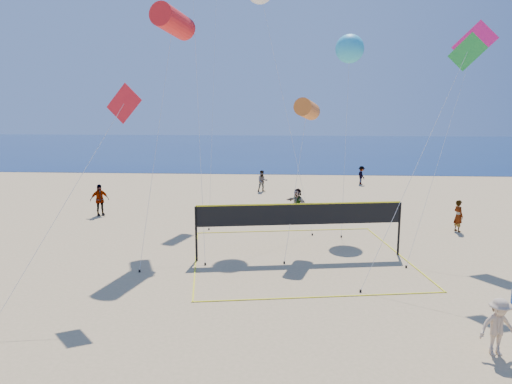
{
  "coord_description": "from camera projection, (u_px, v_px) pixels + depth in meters",
  "views": [
    {
      "loc": [
        -0.01,
        -9.39,
        7.04
      ],
      "look_at": [
        -0.71,
        2.0,
        4.9
      ],
      "focal_mm": 35.0,
      "sensor_mm": 36.0,
      "label": 1
    }
  ],
  "objects": [
    {
      "name": "ocean",
      "position": [
        287.0,
        148.0,
        71.33
      ],
      "size": [
        140.0,
        50.0,
        0.03
      ],
      "primitive_type": "cube",
      "color": "navy",
      "rests_on": "ground"
    },
    {
      "name": "bystander_b",
      "position": [
        498.0,
        327.0,
        13.79
      ],
      "size": [
        1.15,
        0.78,
        1.66
      ],
      "primitive_type": "imported",
      "rotation": [
        0.0,
        0.0,
        0.16
      ],
      "color": "tan",
      "rests_on": "ground"
    },
    {
      "name": "far_person_0",
      "position": [
        99.0,
        200.0,
        30.36
      ],
      "size": [
        1.2,
        1.04,
        1.93
      ],
      "primitive_type": "imported",
      "rotation": [
        0.0,
        0.0,
        0.62
      ],
      "color": "gray",
      "rests_on": "ground"
    },
    {
      "name": "far_person_1",
      "position": [
        297.0,
        202.0,
        30.28
      ],
      "size": [
        1.41,
        1.52,
        1.7
      ],
      "primitive_type": "imported",
      "rotation": [
        0.0,
        0.0,
        -0.86
      ],
      "color": "gray",
      "rests_on": "ground"
    },
    {
      "name": "far_person_2",
      "position": [
        458.0,
        216.0,
        26.7
      ],
      "size": [
        0.6,
        0.73,
        1.72
      ],
      "primitive_type": "imported",
      "rotation": [
        0.0,
        0.0,
        1.92
      ],
      "color": "gray",
      "rests_on": "ground"
    },
    {
      "name": "far_person_3",
      "position": [
        262.0,
        181.0,
        38.19
      ],
      "size": [
        0.91,
        0.78,
        1.64
      ],
      "primitive_type": "imported",
      "rotation": [
        0.0,
        0.0,
        0.22
      ],
      "color": "gray",
      "rests_on": "ground"
    },
    {
      "name": "far_person_4",
      "position": [
        362.0,
        175.0,
        41.45
      ],
      "size": [
        0.78,
        1.09,
        1.53
      ],
      "primitive_type": "imported",
      "rotation": [
        0.0,
        0.0,
        1.81
      ],
      "color": "gray",
      "rests_on": "ground"
    },
    {
      "name": "volleyball_net",
      "position": [
        300.0,
        220.0,
        22.11
      ],
      "size": [
        10.7,
        10.57,
        2.5
      ],
      "rotation": [
        0.0,
        0.0,
        0.16
      ],
      "color": "black",
      "rests_on": "ground"
    },
    {
      "name": "kite_0",
      "position": [
        173.0,
        22.0,
        23.98
      ],
      "size": [
        1.79,
        7.06,
        11.44
      ],
      "rotation": [
        0.0,
        0.0,
        -0.24
      ],
      "color": "red",
      "rests_on": "ground"
    },
    {
      "name": "kite_2",
      "position": [
        307.0,
        109.0,
        23.73
      ],
      "size": [
        1.72,
        4.61,
        7.1
      ],
      "rotation": [
        0.0,
        0.0,
        -0.27
      ],
      "color": "orange",
      "rests_on": "ground"
    },
    {
      "name": "kite_3",
      "position": [
        117.0,
        116.0,
        17.69
      ],
      "size": [
        3.73,
        5.06,
        7.6
      ],
      "rotation": [
        0.0,
        0.0,
        -0.09
      ],
      "color": "red",
      "rests_on": "ground"
    },
    {
      "name": "kite_4",
      "position": [
        461.0,
        67.0,
        19.67
      ],
      "size": [
        5.04,
        3.74,
        9.61
      ],
      "rotation": [
        0.0,
        0.0,
        -0.35
      ],
      "color": "green",
      "rests_on": "ground"
    },
    {
      "name": "kite_5",
      "position": [
        472.0,
        51.0,
        23.65
      ],
      "size": [
        4.79,
        5.27,
        10.69
      ],
      "rotation": [
        0.0,
        0.0,
        -0.26
      ],
      "color": "#E6197B",
      "rests_on": "ground"
    },
    {
      "name": "kite_7",
      "position": [
        350.0,
        49.0,
        27.68
      ],
      "size": [
        1.99,
        4.93,
        10.56
      ],
      "rotation": [
        0.0,
        0.0,
        -0.3
      ],
      "color": "#32BAE3",
      "rests_on": "ground"
    }
  ]
}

